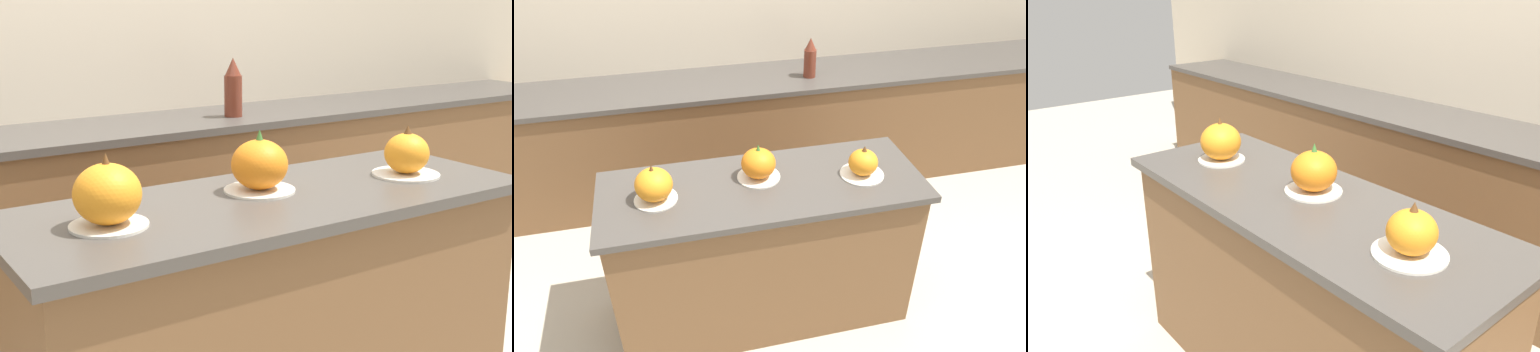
% 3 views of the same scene
% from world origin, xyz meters
% --- Properties ---
extents(wall_back, '(8.00, 0.06, 2.50)m').
position_xyz_m(wall_back, '(0.00, 1.65, 1.25)').
color(wall_back, beige).
rests_on(wall_back, ground_plane).
extents(kitchen_island, '(1.63, 0.61, 0.90)m').
position_xyz_m(kitchen_island, '(0.00, 0.00, 0.45)').
color(kitchen_island, brown).
rests_on(kitchen_island, ground_plane).
extents(back_counter, '(6.00, 0.60, 0.91)m').
position_xyz_m(back_counter, '(0.00, 1.32, 0.46)').
color(back_counter, brown).
rests_on(back_counter, ground_plane).
extents(pumpkin_cake_left, '(0.21, 0.21, 0.20)m').
position_xyz_m(pumpkin_cake_left, '(-0.53, -0.01, 0.98)').
color(pumpkin_cake_left, silver).
rests_on(pumpkin_cake_left, kitchen_island).
extents(pumpkin_cake_center, '(0.22, 0.22, 0.19)m').
position_xyz_m(pumpkin_cake_center, '(-0.01, 0.07, 0.98)').
color(pumpkin_cake_center, silver).
rests_on(pumpkin_cake_center, kitchen_island).
extents(pumpkin_cake_right, '(0.22, 0.22, 0.17)m').
position_xyz_m(pumpkin_cake_right, '(0.51, -0.03, 0.97)').
color(pumpkin_cake_right, silver).
rests_on(pumpkin_cake_right, kitchen_island).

